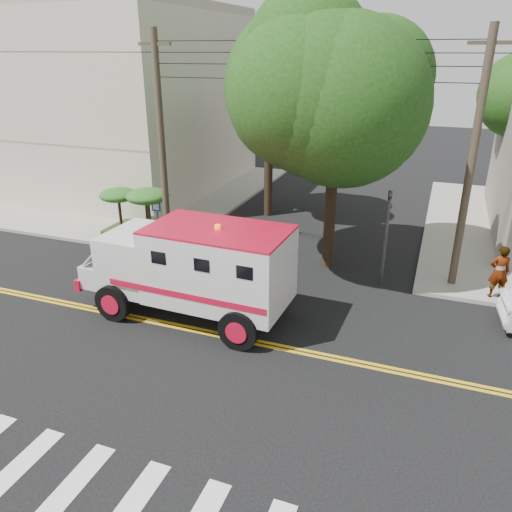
% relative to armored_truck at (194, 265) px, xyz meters
% --- Properties ---
extents(ground, '(100.00, 100.00, 0.00)m').
position_rel_armored_truck_xyz_m(ground, '(1.64, -0.87, -1.81)').
color(ground, black).
rests_on(ground, ground).
extents(sidewalk_nw, '(17.00, 17.00, 0.15)m').
position_rel_armored_truck_xyz_m(sidewalk_nw, '(-11.86, 12.63, -1.74)').
color(sidewalk_nw, gray).
rests_on(sidewalk_nw, ground).
extents(building_left, '(16.00, 14.00, 10.00)m').
position_rel_armored_truck_xyz_m(building_left, '(-13.86, 14.13, 3.34)').
color(building_left, beige).
rests_on(building_left, sidewalk_nw).
extents(utility_pole_left, '(0.28, 0.28, 9.00)m').
position_rel_armored_truck_xyz_m(utility_pole_left, '(-3.96, 5.13, 2.69)').
color(utility_pole_left, '#382D23').
rests_on(utility_pole_left, ground).
extents(utility_pole_right, '(0.28, 0.28, 9.00)m').
position_rel_armored_truck_xyz_m(utility_pole_right, '(7.94, 5.33, 2.69)').
color(utility_pole_right, '#382D23').
rests_on(utility_pole_right, ground).
extents(tree_main, '(6.08, 5.70, 9.85)m').
position_rel_armored_truck_xyz_m(tree_main, '(3.58, 5.34, 5.39)').
color(tree_main, black).
rests_on(tree_main, ground).
extents(tree_left, '(4.48, 4.20, 7.70)m').
position_rel_armored_truck_xyz_m(tree_left, '(-1.04, 10.92, 3.92)').
color(tree_left, black).
rests_on(tree_left, ground).
extents(traffic_signal, '(0.15, 0.18, 3.60)m').
position_rel_armored_truck_xyz_m(traffic_signal, '(5.44, 4.73, 0.41)').
color(traffic_signal, '#3F3F42').
rests_on(traffic_signal, ground).
extents(accessibility_sign, '(0.45, 0.10, 2.02)m').
position_rel_armored_truck_xyz_m(accessibility_sign, '(-4.56, 5.30, -0.45)').
color(accessibility_sign, '#3F3F42').
rests_on(accessibility_sign, ground).
extents(palm_planter, '(3.52, 2.63, 2.36)m').
position_rel_armored_truck_xyz_m(palm_planter, '(-5.79, 5.76, -0.17)').
color(palm_planter, '#1E3314').
rests_on(palm_planter, sidewalk_nw).
extents(armored_truck, '(7.09, 3.04, 3.19)m').
position_rel_armored_truck_xyz_m(armored_truck, '(0.00, 0.00, 0.00)').
color(armored_truck, silver).
rests_on(armored_truck, ground).
extents(pedestrian_a, '(0.80, 0.63, 1.92)m').
position_rel_armored_truck_xyz_m(pedestrian_a, '(9.37, 4.63, -0.71)').
color(pedestrian_a, gray).
rests_on(pedestrian_a, sidewalk_ne).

